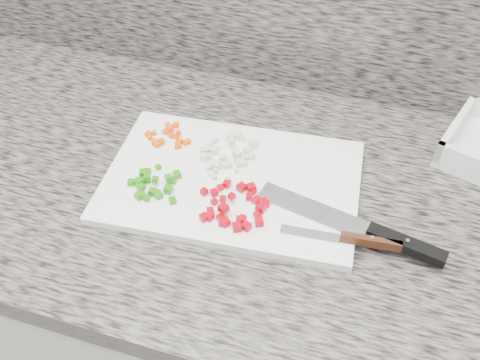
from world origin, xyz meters
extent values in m
cube|color=white|center=(0.00, 1.44, 0.43)|extent=(3.92, 0.62, 0.86)
cube|color=#615D55|center=(0.00, 1.44, 0.88)|extent=(3.96, 0.64, 0.04)
cube|color=white|center=(-0.01, 1.43, 0.91)|extent=(0.43, 0.31, 0.01)
cube|color=#FD5105|center=(-0.18, 1.49, 0.92)|extent=(0.01, 0.01, 0.01)
cube|color=#FD5105|center=(-0.17, 1.49, 0.92)|extent=(0.01, 0.01, 0.01)
cube|color=#FD5105|center=(-0.16, 1.50, 0.92)|extent=(0.01, 0.01, 0.01)
cube|color=#FD5105|center=(-0.13, 1.50, 0.92)|extent=(0.01, 0.01, 0.01)
cube|color=#FD5105|center=(-0.12, 1.47, 0.92)|extent=(0.01, 0.01, 0.01)
cube|color=#FD5105|center=(-0.16, 1.52, 0.92)|extent=(0.01, 0.01, 0.01)
cube|color=#FD5105|center=(-0.11, 1.49, 0.92)|extent=(0.01, 0.01, 0.01)
cube|color=#FD5105|center=(-0.13, 1.50, 0.92)|extent=(0.01, 0.01, 0.01)
cube|color=#FD5105|center=(-0.17, 1.48, 0.92)|extent=(0.01, 0.01, 0.01)
cube|color=#FD5105|center=(-0.15, 1.53, 0.92)|extent=(0.01, 0.01, 0.01)
cube|color=#FD5105|center=(-0.12, 1.49, 0.92)|extent=(0.01, 0.01, 0.01)
cube|color=#FD5105|center=(-0.16, 1.47, 0.92)|extent=(0.01, 0.01, 0.01)
cube|color=#FD5105|center=(-0.12, 1.48, 0.92)|extent=(0.01, 0.01, 0.01)
cube|color=#FD5105|center=(-0.11, 1.49, 0.92)|extent=(0.01, 0.01, 0.01)
cube|color=#FD5105|center=(-0.15, 1.47, 0.92)|extent=(0.01, 0.01, 0.01)
cube|color=#FD5105|center=(-0.14, 1.53, 0.92)|extent=(0.01, 0.01, 0.01)
cube|color=#FD5105|center=(-0.15, 1.47, 0.92)|extent=(0.01, 0.01, 0.01)
cube|color=#FD5105|center=(-0.14, 1.50, 0.92)|extent=(0.01, 0.01, 0.01)
cube|color=#FD5105|center=(-0.15, 1.50, 0.93)|extent=(0.01, 0.01, 0.01)
cube|color=beige|center=(-0.07, 1.48, 0.92)|extent=(0.02, 0.02, 0.01)
cube|color=beige|center=(0.01, 1.49, 0.92)|extent=(0.01, 0.01, 0.01)
cube|color=beige|center=(-0.06, 1.46, 0.92)|extent=(0.01, 0.01, 0.01)
cube|color=beige|center=(0.00, 1.46, 0.92)|extent=(0.02, 0.02, 0.01)
cube|color=beige|center=(-0.07, 1.47, 0.92)|extent=(0.01, 0.01, 0.01)
cube|color=beige|center=(0.00, 1.47, 0.92)|extent=(0.01, 0.01, 0.01)
cube|color=beige|center=(-0.07, 1.49, 0.92)|extent=(0.01, 0.01, 0.01)
cube|color=beige|center=(0.00, 1.47, 0.92)|extent=(0.01, 0.01, 0.01)
cube|color=beige|center=(0.01, 1.52, 0.92)|extent=(0.01, 0.01, 0.01)
cube|color=beige|center=(-0.03, 1.50, 0.93)|extent=(0.01, 0.01, 0.01)
cube|color=beige|center=(-0.06, 1.46, 0.92)|extent=(0.01, 0.01, 0.01)
cube|color=beige|center=(-0.04, 1.52, 0.92)|extent=(0.01, 0.01, 0.01)
cube|color=beige|center=(-0.05, 1.48, 0.92)|extent=(0.02, 0.02, 0.01)
cube|color=beige|center=(-0.04, 1.44, 0.92)|extent=(0.02, 0.02, 0.01)
cube|color=beige|center=(-0.02, 1.53, 0.92)|extent=(0.01, 0.01, 0.01)
cube|color=beige|center=(0.00, 1.52, 0.92)|extent=(0.01, 0.01, 0.01)
cube|color=beige|center=(0.00, 1.50, 0.92)|extent=(0.02, 0.02, 0.01)
cube|color=beige|center=(-0.06, 1.48, 0.92)|extent=(0.01, 0.01, 0.01)
cube|color=beige|center=(-0.03, 1.47, 0.92)|extent=(0.01, 0.01, 0.01)
cube|color=beige|center=(-0.05, 1.49, 0.92)|extent=(0.01, 0.01, 0.01)
cube|color=beige|center=(-0.01, 1.47, 0.93)|extent=(0.02, 0.02, 0.01)
cube|color=beige|center=(-0.04, 1.45, 0.92)|extent=(0.02, 0.02, 0.01)
cube|color=beige|center=(0.00, 1.48, 0.92)|extent=(0.01, 0.01, 0.01)
cube|color=beige|center=(-0.03, 1.53, 0.92)|extent=(0.01, 0.01, 0.01)
cube|color=beige|center=(-0.06, 1.51, 0.92)|extent=(0.01, 0.01, 0.01)
cube|color=beige|center=(-0.04, 1.45, 0.92)|extent=(0.02, 0.02, 0.01)
cube|color=beige|center=(-0.02, 1.45, 0.92)|extent=(0.01, 0.01, 0.01)
cube|color=#24810B|center=(-0.12, 1.38, 0.93)|extent=(0.01, 0.01, 0.01)
cube|color=#24810B|center=(-0.10, 1.39, 0.93)|extent=(0.02, 0.02, 0.01)
cube|color=#24810B|center=(-0.13, 1.35, 0.92)|extent=(0.01, 0.01, 0.01)
cube|color=#24810B|center=(-0.13, 1.34, 0.92)|extent=(0.01, 0.01, 0.01)
cube|color=#24810B|center=(-0.09, 1.39, 0.92)|extent=(0.01, 0.01, 0.01)
cube|color=#24810B|center=(-0.12, 1.34, 0.92)|extent=(0.01, 0.01, 0.01)
cube|color=#24810B|center=(-0.14, 1.40, 0.92)|extent=(0.01, 0.01, 0.01)
cube|color=#24810B|center=(-0.16, 1.37, 0.92)|extent=(0.01, 0.01, 0.01)
cube|color=#24810B|center=(-0.11, 1.36, 0.92)|extent=(0.01, 0.01, 0.01)
cube|color=#24810B|center=(-0.14, 1.36, 0.92)|extent=(0.01, 0.01, 0.01)
cube|color=#24810B|center=(-0.13, 1.38, 0.93)|extent=(0.01, 0.01, 0.01)
cube|color=#24810B|center=(-0.09, 1.37, 0.92)|extent=(0.01, 0.01, 0.01)
cube|color=#24810B|center=(-0.14, 1.38, 0.92)|extent=(0.01, 0.01, 0.01)
cube|color=#24810B|center=(-0.13, 1.41, 0.92)|extent=(0.01, 0.01, 0.01)
cube|color=#24810B|center=(-0.13, 1.38, 0.92)|extent=(0.01, 0.01, 0.01)
cube|color=#24810B|center=(-0.14, 1.40, 0.92)|extent=(0.01, 0.01, 0.01)
cube|color=#24810B|center=(-0.15, 1.39, 0.92)|extent=(0.02, 0.02, 0.01)
cube|color=#24810B|center=(-0.08, 1.35, 0.92)|extent=(0.01, 0.01, 0.01)
cube|color=#24810B|center=(-0.10, 1.35, 0.92)|extent=(0.02, 0.02, 0.01)
cube|color=#24810B|center=(-0.15, 1.37, 0.92)|extent=(0.01, 0.01, 0.01)
cube|color=#24810B|center=(-0.14, 1.37, 0.92)|extent=(0.01, 0.01, 0.01)
cube|color=#24810B|center=(-0.09, 1.41, 0.92)|extent=(0.02, 0.02, 0.01)
cube|color=#B2020F|center=(0.04, 1.39, 0.92)|extent=(0.01, 0.01, 0.01)
cube|color=#B2020F|center=(-0.02, 1.33, 0.92)|extent=(0.02, 0.02, 0.01)
cube|color=#B2020F|center=(-0.01, 1.37, 0.92)|extent=(0.01, 0.01, 0.01)
cube|color=#B2020F|center=(0.02, 1.33, 0.92)|extent=(0.02, 0.02, 0.01)
cube|color=#B2020F|center=(0.00, 1.38, 0.92)|extent=(0.01, 0.01, 0.01)
cube|color=#B2020F|center=(0.02, 1.41, 0.92)|extent=(0.02, 0.02, 0.01)
cube|color=#B2020F|center=(0.06, 1.36, 0.92)|extent=(0.01, 0.01, 0.01)
cube|color=#B2020F|center=(0.05, 1.39, 0.92)|extent=(0.02, 0.02, 0.01)
cube|color=#B2020F|center=(-0.01, 1.35, 0.92)|extent=(0.01, 0.01, 0.01)
cube|color=#B2020F|center=(-0.02, 1.40, 0.92)|extent=(0.01, 0.01, 0.01)
cube|color=#B2020F|center=(0.01, 1.35, 0.93)|extent=(0.02, 0.02, 0.01)
cube|color=#B2020F|center=(0.06, 1.39, 0.92)|extent=(0.02, 0.02, 0.01)
cube|color=#B2020F|center=(0.01, 1.38, 0.93)|extent=(0.01, 0.01, 0.01)
cube|color=#B2020F|center=(0.06, 1.37, 0.92)|extent=(0.02, 0.02, 0.01)
cube|color=#B2020F|center=(-0.04, 1.38, 0.92)|extent=(0.01, 0.01, 0.01)
cube|color=#B2020F|center=(0.04, 1.35, 0.92)|extent=(0.01, 0.01, 0.01)
cube|color=#B2020F|center=(-0.01, 1.41, 0.92)|extent=(0.01, 0.01, 0.01)
cube|color=#B2020F|center=(0.05, 1.33, 0.92)|extent=(0.02, 0.02, 0.01)
cube|color=#B2020F|center=(0.04, 1.33, 0.92)|extent=(0.02, 0.02, 0.01)
cube|color=#B2020F|center=(0.01, 1.33, 0.92)|extent=(0.01, 0.01, 0.01)
cube|color=#B2020F|center=(0.01, 1.34, 0.92)|extent=(0.01, 0.01, 0.01)
cube|color=#B2020F|center=(-0.01, 1.34, 0.92)|extent=(0.02, 0.02, 0.01)
cube|color=#B2020F|center=(0.03, 1.41, 0.92)|extent=(0.02, 0.02, 0.01)
cube|color=#B2020F|center=(0.04, 1.41, 0.92)|extent=(0.01, 0.01, 0.01)
cube|color=#B2020F|center=(-0.02, 1.39, 0.92)|extent=(0.02, 0.02, 0.01)
cube|color=#B2020F|center=(0.06, 1.35, 0.92)|extent=(0.02, 0.02, 0.01)
cube|color=#B2020F|center=(0.04, 1.34, 0.92)|extent=(0.01, 0.01, 0.01)
cube|color=beige|center=(-0.01, 1.42, 0.92)|extent=(0.01, 0.01, 0.01)
cube|color=beige|center=(-0.03, 1.42, 0.92)|extent=(0.01, 0.01, 0.01)
cube|color=beige|center=(-0.01, 1.42, 0.92)|extent=(0.01, 0.01, 0.01)
cube|color=beige|center=(-0.04, 1.45, 0.92)|extent=(0.01, 0.01, 0.01)
cube|color=beige|center=(-0.04, 1.44, 0.92)|extent=(0.01, 0.01, 0.01)
cube|color=beige|center=(-0.05, 1.44, 0.92)|extent=(0.01, 0.01, 0.01)
cube|color=beige|center=(-0.04, 1.43, 0.92)|extent=(0.01, 0.01, 0.01)
cube|color=beige|center=(-0.05, 1.44, 0.92)|extent=(0.01, 0.01, 0.01)
cube|color=beige|center=(0.00, 1.45, 0.92)|extent=(0.01, 0.01, 0.01)
cube|color=beige|center=(-0.02, 1.46, 0.92)|extent=(0.01, 0.01, 0.01)
cube|color=beige|center=(-0.02, 1.45, 0.92)|extent=(0.01, 0.01, 0.01)
cube|color=silver|center=(0.14, 1.40, 0.92)|extent=(0.18, 0.08, 0.00)
cube|color=black|center=(0.28, 1.37, 0.92)|extent=(0.12, 0.05, 0.02)
cylinder|color=silver|center=(0.28, 1.37, 0.93)|extent=(0.01, 0.01, 0.00)
cube|color=silver|center=(0.14, 1.35, 0.92)|extent=(0.09, 0.02, 0.00)
cube|color=#441E11|center=(0.23, 1.36, 0.92)|extent=(0.09, 0.02, 0.02)
cylinder|color=silver|center=(0.23, 1.36, 0.93)|extent=(0.01, 0.01, 0.00)
cube|color=white|center=(0.34, 1.66, 0.93)|extent=(0.07, 0.17, 0.04)
camera|label=1|loc=(0.19, 0.84, 1.53)|focal=40.00mm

